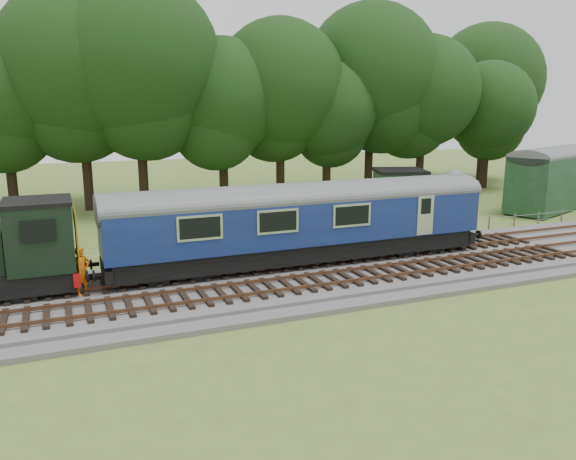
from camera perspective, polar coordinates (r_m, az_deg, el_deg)
name	(u,v)px	position (r m, az deg, el deg)	size (l,w,h in m)	color
ground	(227,289)	(24.04, -6.20, -6.00)	(120.00, 120.00, 0.00)	#546B27
ballast	(227,285)	(23.98, -6.21, -5.60)	(70.00, 7.00, 0.35)	#4C4C4F
track_north	(218,271)	(25.20, -7.12, -4.15)	(67.20, 2.40, 0.21)	black
track_south	(238,291)	(22.45, -5.07, -6.21)	(67.20, 2.40, 0.21)	black
fence	(202,262)	(28.20, -8.77, -3.27)	(64.00, 0.12, 1.00)	#6B6054
tree_line	(147,206)	(45.02, -14.10, 2.43)	(70.00, 8.00, 18.00)	black
dmu_railcar	(303,216)	(26.02, 1.54, 1.44)	(18.05, 2.86, 3.88)	black
worker	(82,271)	(23.36, -20.20, -3.91)	(0.70, 0.46, 1.92)	orange
parked_coach	(575,171)	(49.90, 27.14, 5.35)	(17.75, 9.31, 4.56)	#19381D
shed	(399,189)	(43.00, 11.20, 4.14)	(4.60, 4.60, 2.97)	#19381D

